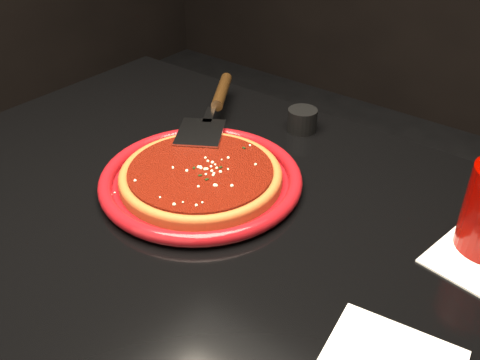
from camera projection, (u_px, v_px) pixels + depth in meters
name	position (u px, v px, depth m)	size (l,w,h in m)	color
plate	(201.00, 179.00, 0.90)	(0.34, 0.34, 0.03)	maroon
pizza_crust	(201.00, 177.00, 0.90)	(0.27, 0.27, 0.01)	brown
pizza_crust_rim	(201.00, 174.00, 0.89)	(0.27, 0.27, 0.02)	brown
pizza_sauce	(201.00, 171.00, 0.89)	(0.24, 0.24, 0.01)	#6A1207
parmesan_dusting	(200.00, 168.00, 0.89)	(0.23, 0.23, 0.01)	beige
basil_flecks	(200.00, 168.00, 0.89)	(0.21, 0.21, 0.00)	black
pizza_server	(213.00, 108.00, 1.05)	(0.10, 0.35, 0.03)	silver
ramekin	(302.00, 120.00, 1.06)	(0.06, 0.06, 0.04)	black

